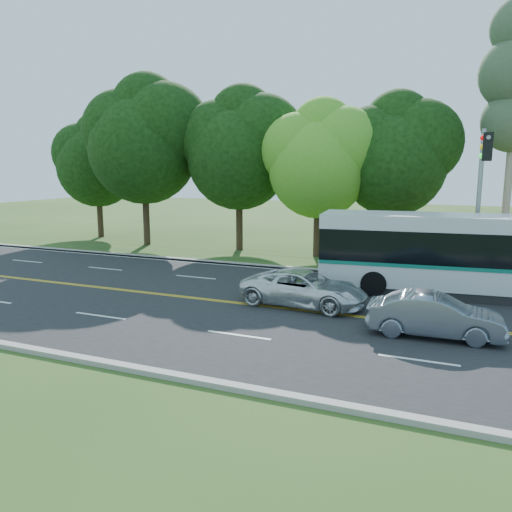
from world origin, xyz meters
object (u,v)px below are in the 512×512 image
at_px(suv, 304,288).
at_px(sedan, 435,316).
at_px(traffic_signal, 481,183).
at_px(transit_bus, 478,257).

bearing_deg(suv, sedan, -107.53).
height_order(traffic_signal, sedan, traffic_signal).
height_order(traffic_signal, suv, traffic_signal).
bearing_deg(sedan, suv, 65.91).
height_order(transit_bus, sedan, transit_bus).
distance_m(transit_bus, suv, 7.51).
bearing_deg(sedan, transit_bus, -15.02).
distance_m(traffic_signal, sedan, 7.83).
bearing_deg(traffic_signal, sedan, -100.45).
bearing_deg(suv, traffic_signal, -48.42).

